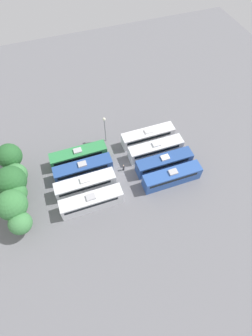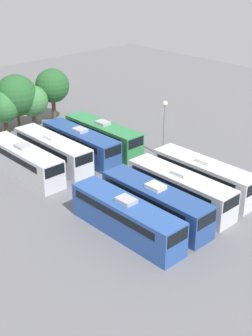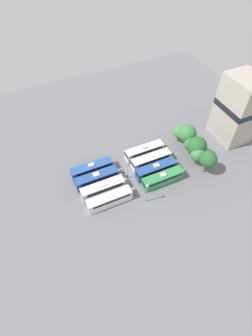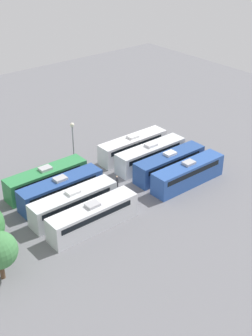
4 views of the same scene
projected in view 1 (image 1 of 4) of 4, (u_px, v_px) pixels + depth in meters
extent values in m
plane|color=slate|center=(123.00, 171.00, 52.21)|extent=(108.07, 108.07, 0.00)
cube|color=#2D56A8|center=(172.00, 177.00, 49.54)|extent=(2.59, 11.25, 3.07)
cube|color=black|center=(171.00, 175.00, 48.78)|extent=(2.63, 9.56, 0.68)
cube|color=black|center=(199.00, 166.00, 49.88)|extent=(2.28, 0.08, 1.07)
cube|color=#B2B2B7|center=(173.00, 172.00, 48.13)|extent=(1.20, 1.60, 0.35)
cube|color=#284C93|center=(164.00, 163.00, 51.41)|extent=(2.59, 11.25, 3.07)
cube|color=black|center=(163.00, 161.00, 50.66)|extent=(2.63, 9.56, 0.68)
cube|color=black|center=(191.00, 153.00, 51.75)|extent=(2.28, 0.08, 1.07)
cube|color=white|center=(165.00, 158.00, 50.00)|extent=(1.20, 1.60, 0.35)
cube|color=silver|center=(156.00, 149.00, 53.30)|extent=(2.59, 11.25, 3.07)
cube|color=black|center=(155.00, 147.00, 52.55)|extent=(2.63, 9.56, 0.68)
cube|color=black|center=(181.00, 140.00, 53.65)|extent=(2.28, 0.08, 1.07)
cube|color=silver|center=(156.00, 144.00, 51.89)|extent=(1.20, 1.60, 0.35)
cube|color=white|center=(148.00, 136.00, 55.26)|extent=(2.59, 11.25, 3.07)
cube|color=black|center=(147.00, 134.00, 54.51)|extent=(2.63, 9.56, 0.68)
cube|color=black|center=(173.00, 127.00, 55.61)|extent=(2.28, 0.08, 1.07)
cube|color=white|center=(148.00, 131.00, 53.85)|extent=(1.20, 1.60, 0.35)
cube|color=silver|center=(92.00, 202.00, 46.59)|extent=(2.59, 11.25, 3.07)
cube|color=black|center=(90.00, 200.00, 45.84)|extent=(2.63, 9.56, 0.68)
cube|color=black|center=(122.00, 190.00, 46.94)|extent=(2.28, 0.08, 1.07)
cube|color=#B2B2B7|center=(91.00, 197.00, 45.18)|extent=(1.20, 1.60, 0.35)
cube|color=silver|center=(86.00, 185.00, 48.56)|extent=(2.59, 11.25, 3.07)
cube|color=black|center=(84.00, 183.00, 47.81)|extent=(2.63, 9.56, 0.68)
cube|color=black|center=(114.00, 174.00, 48.90)|extent=(2.28, 0.08, 1.07)
cube|color=white|center=(84.00, 180.00, 47.15)|extent=(1.20, 1.60, 0.35)
cube|color=#284C93|center=(83.00, 169.00, 50.54)|extent=(2.59, 11.25, 3.07)
cube|color=black|center=(81.00, 167.00, 49.78)|extent=(2.63, 9.56, 0.68)
cube|color=black|center=(111.00, 159.00, 50.88)|extent=(2.28, 0.08, 1.07)
cube|color=#B2B2B7|center=(82.00, 164.00, 49.13)|extent=(1.20, 1.60, 0.35)
cube|color=#338C4C|center=(79.00, 156.00, 52.36)|extent=(2.59, 11.25, 3.07)
cube|color=black|center=(77.00, 154.00, 51.61)|extent=(2.63, 9.56, 0.68)
cube|color=black|center=(105.00, 146.00, 52.70)|extent=(2.28, 0.08, 1.07)
cube|color=#B2B2B7|center=(78.00, 151.00, 50.95)|extent=(1.20, 1.60, 0.35)
cylinder|color=#333338|center=(124.00, 168.00, 51.71)|extent=(0.36, 0.36, 1.40)
sphere|color=tan|center=(124.00, 166.00, 51.04)|extent=(0.24, 0.24, 0.24)
cylinder|color=gray|center=(105.00, 130.00, 54.14)|extent=(0.20, 0.20, 6.18)
sphere|color=#EAE5C6|center=(104.00, 119.00, 51.44)|extent=(0.60, 0.60, 0.60)
cylinder|color=brown|center=(25.00, 229.00, 44.20)|extent=(0.49, 0.49, 2.18)
sphere|color=#428447|center=(20.00, 223.00, 42.20)|extent=(3.81, 3.81, 3.81)
cylinder|color=brown|center=(19.00, 214.00, 45.15)|extent=(0.36, 0.36, 3.28)
sphere|color=#387A3D|center=(12.00, 205.00, 42.33)|extent=(5.08, 5.08, 5.08)
cylinder|color=brown|center=(20.00, 200.00, 47.25)|extent=(0.56, 0.56, 2.19)
sphere|color=#387A3D|center=(15.00, 193.00, 45.15)|extent=(4.14, 4.14, 4.14)
cylinder|color=brown|center=(17.00, 190.00, 48.10)|extent=(0.38, 0.38, 2.70)
sphere|color=#28602D|center=(11.00, 181.00, 45.42)|extent=(5.43, 5.43, 5.43)
cylinder|color=brown|center=(21.00, 182.00, 49.43)|extent=(0.53, 0.53, 2.23)
sphere|color=#428447|center=(16.00, 174.00, 47.33)|extent=(4.09, 4.09, 4.09)
cylinder|color=brown|center=(16.00, 166.00, 50.77)|extent=(0.55, 0.55, 3.35)
sphere|color=#28602D|center=(9.00, 156.00, 48.06)|extent=(4.62, 4.62, 4.62)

